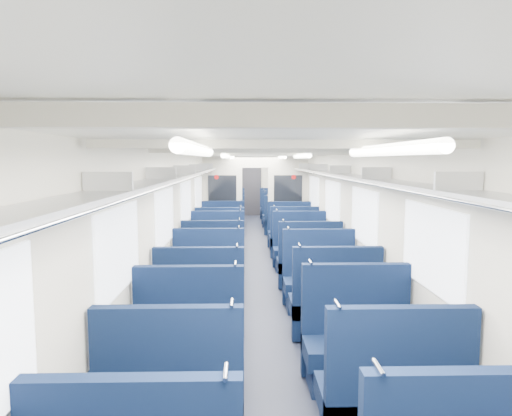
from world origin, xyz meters
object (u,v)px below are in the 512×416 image
seat_6 (188,351)px  seat_10 (208,283)px  seat_26 (230,210)px  seat_4 (172,403)px  seat_19 (290,234)px  seat_14 (218,251)px  seat_18 (223,233)px  seat_13 (309,266)px  seat_25 (277,213)px  seat_8 (200,309)px  seat_11 (320,284)px  seat_17 (294,241)px  seat_27 (275,210)px  seat_15 (300,251)px  seat_9 (334,308)px  seat_16 (220,243)px  seat_23 (279,217)px  seat_5 (392,404)px  seat_21 (282,222)px  seat_22 (228,217)px  end_door (252,190)px  seat_24 (229,214)px  seat_12 (214,265)px  seat_20 (226,223)px  bulkhead (255,196)px  seat_7 (358,347)px

seat_6 → seat_10: (0.00, 2.46, 0.00)m
seat_10 → seat_26: 9.97m
seat_4 → seat_19: same height
seat_14 → seat_18: (0.00, 2.28, 0.00)m
seat_13 → seat_25: same height
seat_8 → seat_11: 1.99m
seat_17 → seat_27: size_ratio=1.00×
seat_15 → seat_19: (0.00, 2.13, 0.00)m
seat_9 → seat_26: size_ratio=1.00×
seat_15 → seat_9: bearing=-90.0°
seat_16 → seat_23: (1.66, 4.50, 0.00)m
seat_19 → seat_6: bearing=-103.5°
seat_5 → seat_16: same height
seat_21 → seat_27: 3.35m
seat_15 → seat_26: 7.83m
seat_4 → seat_27: bearing=82.9°
seat_17 → seat_23: (0.00, 4.35, 0.00)m
seat_22 → seat_5: bearing=-81.6°
end_door → seat_24: bearing=-107.8°
seat_24 → seat_27: same height
seat_12 → seat_20: 5.42m
seat_23 → seat_13: bearing=-90.0°
seat_12 → seat_25: size_ratio=1.00×
end_door → seat_8: (-0.83, -12.61, -0.63)m
seat_26 → seat_9: bearing=-81.6°
seat_14 → seat_20: same height
seat_21 → seat_25: (0.00, 2.28, 0.00)m
seat_13 → seat_14: size_ratio=1.00×
seat_5 → seat_18: size_ratio=1.00×
seat_12 → seat_15: size_ratio=1.00×
bulkhead → seat_14: bearing=-105.0°
bulkhead → seat_18: bulkhead is taller
seat_4 → seat_10: bearing=90.0°
end_door → seat_24: (-0.83, -2.58, -0.63)m
seat_7 → seat_23: bearing=90.0°
seat_25 → seat_8: bearing=-99.3°
seat_12 → seat_7: bearing=-65.3°
seat_18 → seat_19: same height
end_door → seat_16: 8.12m
seat_15 → seat_14: bearing=178.2°
seat_5 → seat_21: (0.00, 10.10, 0.00)m
seat_10 → seat_15: bearing=54.4°
seat_22 → seat_12: bearing=-90.0°
seat_12 → seat_27: 8.96m
seat_18 → seat_22: bearing=90.0°
seat_13 → seat_24: bearing=102.0°
seat_7 → seat_14: (-1.66, 4.78, 0.00)m
seat_24 → seat_25: (1.66, 0.10, 0.00)m
bulkhead → seat_21: size_ratio=2.32×
seat_12 → seat_9: bearing=-55.4°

